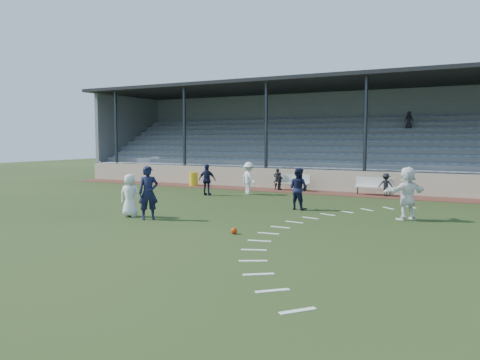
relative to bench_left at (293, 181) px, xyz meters
The scene contains 18 objects.
ground 10.88m from the bench_left, 85.33° to the right, with size 90.00×90.00×0.00m, color #253816.
cinder_track 1.11m from the bench_left, 20.46° to the right, with size 34.00×2.00×0.02m, color #522A21.
retaining_wall 1.14m from the bench_left, 39.14° to the left, with size 34.00×0.18×1.20m, color beige.
bench_left is the anchor object (origin of this frame).
bench_right 4.64m from the bench_left, ahead, with size 2.02×0.60×0.95m.
trash_bin 6.61m from the bench_left, behind, with size 0.53×0.53×0.85m, color yellow.
football 12.87m from the bench_left, 77.08° to the right, with size 0.21×0.21×0.21m, color #C4390B.
player_white_lead 11.69m from the bench_left, 101.09° to the right, with size 0.81×0.52×1.65m, color white.
player_navy_lead 11.70m from the bench_left, 96.02° to the right, with size 0.73×0.48×1.99m, color #121633.
player_navy_mid 7.30m from the bench_left, 67.20° to the right, with size 0.86×0.67×1.77m, color #121633.
player_white_wing 3.21m from the bench_left, 116.94° to the right, with size 1.13×0.65×1.74m, color white.
player_navy_wing 5.33m from the bench_left, 127.25° to the right, with size 0.96×0.40×1.65m, color #121633.
player_white_back 10.30m from the bench_left, 44.93° to the right, with size 1.83×0.58×1.97m, color white.
sub_left_near 0.96m from the bench_left, behind, with size 0.45×0.30×1.24m, color black.
sub_left_far 0.79m from the bench_left, 162.81° to the right, with size 0.60×0.25×1.03m, color black.
sub_right 5.30m from the bench_left, ahead, with size 0.77×0.44×1.20m, color black.
grandstand 5.74m from the bench_left, 80.70° to the left, with size 34.60×9.00×6.61m.
penalty_arc 11.94m from the bench_left, 65.19° to the right, with size 3.89×14.63×0.01m.
Camera 1 is at (8.88, -14.46, 2.97)m, focal length 35.00 mm.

